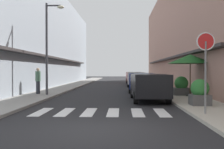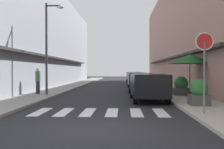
{
  "view_description": "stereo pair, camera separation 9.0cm",
  "coord_description": "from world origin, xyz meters",
  "px_view_note": "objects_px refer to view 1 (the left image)",
  "views": [
    {
      "loc": [
        0.81,
        -7.51,
        1.65
      ],
      "look_at": [
        0.04,
        13.99,
        1.33
      ],
      "focal_mm": 43.75,
      "sensor_mm": 36.0,
      "label": 1
    },
    {
      "loc": [
        0.9,
        -7.51,
        1.65
      ],
      "look_at": [
        0.04,
        13.99,
        1.33
      ],
      "focal_mm": 43.75,
      "sensor_mm": 36.0,
      "label": 2
    }
  ],
  "objects_px": {
    "parked_car_near": "(149,84)",
    "round_street_sign": "(206,51)",
    "parked_car_mid": "(141,80)",
    "parked_car_distant": "(134,76)",
    "planter_midblock": "(181,87)",
    "planter_far": "(163,85)",
    "pedestrian_walking_near": "(38,80)",
    "cafe_umbrella": "(190,59)",
    "street_lamp": "(49,39)",
    "planter_corner": "(200,93)",
    "parked_car_far": "(136,78)"
  },
  "relations": [
    {
      "from": "street_lamp",
      "to": "pedestrian_walking_near",
      "type": "relative_size",
      "value": 3.38
    },
    {
      "from": "planter_corner",
      "to": "parked_car_distant",
      "type": "bearing_deg",
      "value": 95.37
    },
    {
      "from": "street_lamp",
      "to": "round_street_sign",
      "type": "bearing_deg",
      "value": -44.2
    },
    {
      "from": "pedestrian_walking_near",
      "to": "planter_midblock",
      "type": "bearing_deg",
      "value": 103.78
    },
    {
      "from": "street_lamp",
      "to": "cafe_umbrella",
      "type": "bearing_deg",
      "value": -3.78
    },
    {
      "from": "cafe_umbrella",
      "to": "planter_far",
      "type": "bearing_deg",
      "value": 99.54
    },
    {
      "from": "round_street_sign",
      "to": "planter_midblock",
      "type": "bearing_deg",
      "value": 84.11
    },
    {
      "from": "parked_car_near",
      "to": "cafe_umbrella",
      "type": "distance_m",
      "value": 3.45
    },
    {
      "from": "parked_car_distant",
      "to": "planter_far",
      "type": "bearing_deg",
      "value": -81.47
    },
    {
      "from": "parked_car_far",
      "to": "round_street_sign",
      "type": "xyz_separation_m",
      "value": [
        1.51,
        -18.01,
        1.41
      ]
    },
    {
      "from": "street_lamp",
      "to": "parked_car_far",
      "type": "bearing_deg",
      "value": 60.57
    },
    {
      "from": "parked_car_far",
      "to": "planter_midblock",
      "type": "height_order",
      "value": "parked_car_far"
    },
    {
      "from": "parked_car_mid",
      "to": "pedestrian_walking_near",
      "type": "relative_size",
      "value": 2.62
    },
    {
      "from": "parked_car_near",
      "to": "planter_corner",
      "type": "xyz_separation_m",
      "value": [
        2.0,
        -2.6,
        -0.25
      ]
    },
    {
      "from": "round_street_sign",
      "to": "parked_car_far",
      "type": "bearing_deg",
      "value": 94.78
    },
    {
      "from": "round_street_sign",
      "to": "planter_midblock",
      "type": "xyz_separation_m",
      "value": [
        0.77,
        7.49,
        -1.69
      ]
    },
    {
      "from": "parked_car_mid",
      "to": "round_street_sign",
      "type": "relative_size",
      "value": 1.55
    },
    {
      "from": "round_street_sign",
      "to": "planter_corner",
      "type": "bearing_deg",
      "value": 78.49
    },
    {
      "from": "planter_far",
      "to": "round_street_sign",
      "type": "bearing_deg",
      "value": -91.43
    },
    {
      "from": "parked_car_distant",
      "to": "planter_midblock",
      "type": "height_order",
      "value": "parked_car_distant"
    },
    {
      "from": "street_lamp",
      "to": "planter_far",
      "type": "relative_size",
      "value": 6.28
    },
    {
      "from": "parked_car_distant",
      "to": "pedestrian_walking_near",
      "type": "height_order",
      "value": "pedestrian_walking_near"
    },
    {
      "from": "parked_car_distant",
      "to": "planter_midblock",
      "type": "xyz_separation_m",
      "value": [
        2.28,
        -16.26,
        -0.28
      ]
    },
    {
      "from": "parked_car_mid",
      "to": "street_lamp",
      "type": "height_order",
      "value": "street_lamp"
    },
    {
      "from": "parked_car_mid",
      "to": "planter_far",
      "type": "relative_size",
      "value": 4.86
    },
    {
      "from": "pedestrian_walking_near",
      "to": "parked_car_mid",
      "type": "bearing_deg",
      "value": 131.29
    },
    {
      "from": "cafe_umbrella",
      "to": "planter_corner",
      "type": "distance_m",
      "value": 4.66
    },
    {
      "from": "parked_car_near",
      "to": "parked_car_distant",
      "type": "height_order",
      "value": "same"
    },
    {
      "from": "parked_car_near",
      "to": "parked_car_far",
      "type": "height_order",
      "value": "same"
    },
    {
      "from": "planter_midblock",
      "to": "parked_car_near",
      "type": "bearing_deg",
      "value": -132.92
    },
    {
      "from": "parked_car_distant",
      "to": "planter_corner",
      "type": "height_order",
      "value": "parked_car_distant"
    },
    {
      "from": "parked_car_far",
      "to": "pedestrian_walking_near",
      "type": "bearing_deg",
      "value": -124.74
    },
    {
      "from": "parked_car_near",
      "to": "round_street_sign",
      "type": "bearing_deg",
      "value": -73.38
    },
    {
      "from": "planter_midblock",
      "to": "cafe_umbrella",
      "type": "bearing_deg",
      "value": -63.89
    },
    {
      "from": "parked_car_mid",
      "to": "street_lamp",
      "type": "relative_size",
      "value": 0.77
    },
    {
      "from": "parked_car_near",
      "to": "parked_car_distant",
      "type": "xyz_separation_m",
      "value": [
        0.0,
        18.71,
        -0.0
      ]
    },
    {
      "from": "parked_car_near",
      "to": "planter_midblock",
      "type": "height_order",
      "value": "parked_car_near"
    },
    {
      "from": "planter_midblock",
      "to": "parked_car_distant",
      "type": "bearing_deg",
      "value": 97.98
    },
    {
      "from": "parked_car_near",
      "to": "planter_far",
      "type": "bearing_deg",
      "value": 75.04
    },
    {
      "from": "planter_midblock",
      "to": "parked_car_mid",
      "type": "bearing_deg",
      "value": 121.92
    },
    {
      "from": "parked_car_far",
      "to": "parked_car_distant",
      "type": "xyz_separation_m",
      "value": [
        0.0,
        5.75,
        0.0
      ]
    },
    {
      "from": "parked_car_near",
      "to": "cafe_umbrella",
      "type": "relative_size",
      "value": 1.69
    },
    {
      "from": "parked_car_mid",
      "to": "parked_car_far",
      "type": "height_order",
      "value": "same"
    },
    {
      "from": "cafe_umbrella",
      "to": "parked_car_mid",
      "type": "bearing_deg",
      "value": 120.98
    },
    {
      "from": "planter_corner",
      "to": "planter_far",
      "type": "bearing_deg",
      "value": 91.25
    },
    {
      "from": "parked_car_mid",
      "to": "planter_far",
      "type": "distance_m",
      "value": 1.94
    },
    {
      "from": "parked_car_mid",
      "to": "round_street_sign",
      "type": "xyz_separation_m",
      "value": [
        1.51,
        -11.15,
        1.41
      ]
    },
    {
      "from": "planter_far",
      "to": "pedestrian_walking_near",
      "type": "height_order",
      "value": "pedestrian_walking_near"
    },
    {
      "from": "parked_car_far",
      "to": "parked_car_distant",
      "type": "height_order",
      "value": "same"
    },
    {
      "from": "street_lamp",
      "to": "cafe_umbrella",
      "type": "xyz_separation_m",
      "value": [
        8.67,
        -0.57,
        -1.28
      ]
    }
  ]
}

